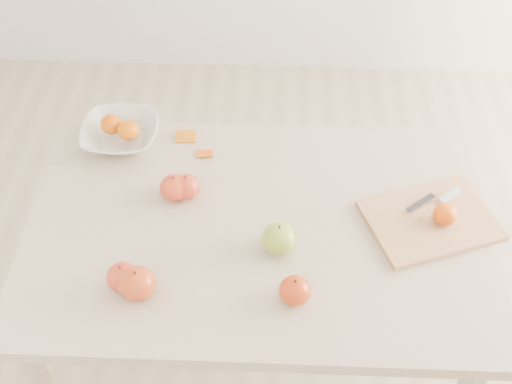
{
  "coord_description": "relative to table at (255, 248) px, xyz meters",
  "views": [
    {
      "loc": [
        0.05,
        -1.09,
        2.03
      ],
      "look_at": [
        0.0,
        0.05,
        0.82
      ],
      "focal_mm": 45.0,
      "sensor_mm": 36.0,
      "label": 1
    }
  ],
  "objects": [
    {
      "name": "apple_red_b",
      "position": [
        -0.22,
        0.09,
        0.13
      ],
      "size": [
        0.08,
        0.08,
        0.07
      ],
      "primitive_type": "ellipsoid",
      "color": "#9E0E07",
      "rests_on": "table"
    },
    {
      "name": "table",
      "position": [
        0.0,
        0.0,
        0.0
      ],
      "size": [
        1.2,
        0.8,
        0.75
      ],
      "color": "beige",
      "rests_on": "ground"
    },
    {
      "name": "paring_knife",
      "position": [
        0.5,
        0.09,
        0.12
      ],
      "size": [
        0.16,
        0.09,
        0.01
      ],
      "color": "silver",
      "rests_on": "cutting_board"
    },
    {
      "name": "bowl_tangerine_far",
      "position": [
        -0.38,
        0.29,
        0.15
      ],
      "size": [
        0.06,
        0.06,
        0.06
      ],
      "primitive_type": "ellipsoid",
      "color": "#D96207",
      "rests_on": "fruit_bowl"
    },
    {
      "name": "apple_red_c",
      "position": [
        -0.27,
        -0.23,
        0.14
      ],
      "size": [
        0.09,
        0.09,
        0.08
      ],
      "primitive_type": "ellipsoid",
      "color": "#A6110E",
      "rests_on": "table"
    },
    {
      "name": "fruit_bowl",
      "position": [
        -0.41,
        0.31,
        0.13
      ],
      "size": [
        0.23,
        0.23,
        0.06
      ],
      "primitive_type": "imported",
      "color": "silver",
      "rests_on": "table"
    },
    {
      "name": "apple_green",
      "position": [
        0.06,
        -0.08,
        0.14
      ],
      "size": [
        0.09,
        0.09,
        0.08
      ],
      "primitive_type": "ellipsoid",
      "color": "#6D9F2C",
      "rests_on": "table"
    },
    {
      "name": "orange_peel_a",
      "position": [
        -0.22,
        0.33,
        0.1
      ],
      "size": [
        0.06,
        0.05,
        0.01
      ],
      "primitive_type": "cube",
      "rotation": [
        0.21,
        0.0,
        0.08
      ],
      "color": "#C6680E",
      "rests_on": "table"
    },
    {
      "name": "cutting_board",
      "position": [
        0.46,
        0.02,
        0.11
      ],
      "size": [
        0.38,
        0.33,
        0.02
      ],
      "primitive_type": "cube",
      "rotation": [
        0.0,
        0.0,
        0.35
      ],
      "color": "tan",
      "rests_on": "table"
    },
    {
      "name": "board_tangerine",
      "position": [
        0.49,
        0.01,
        0.14
      ],
      "size": [
        0.06,
        0.06,
        0.05
      ],
      "primitive_type": "ellipsoid",
      "color": "#E05807",
      "rests_on": "cutting_board"
    },
    {
      "name": "ground",
      "position": [
        0.0,
        0.0,
        -0.65
      ],
      "size": [
        3.5,
        3.5,
        0.0
      ],
      "primitive_type": "plane",
      "color": "#C6B293",
      "rests_on": "ground"
    },
    {
      "name": "apple_red_e",
      "position": [
        0.1,
        -0.23,
        0.13
      ],
      "size": [
        0.08,
        0.08,
        0.07
      ],
      "primitive_type": "ellipsoid",
      "color": "#A00C0D",
      "rests_on": "table"
    },
    {
      "name": "apple_red_a",
      "position": [
        -0.19,
        0.1,
        0.13
      ],
      "size": [
        0.07,
        0.07,
        0.07
      ],
      "primitive_type": "ellipsoid",
      "color": "#A7111A",
      "rests_on": "table"
    },
    {
      "name": "bowl_tangerine_near",
      "position": [
        -0.43,
        0.32,
        0.15
      ],
      "size": [
        0.06,
        0.06,
        0.06
      ],
      "primitive_type": "ellipsoid",
      "color": "orange",
      "rests_on": "fruit_bowl"
    },
    {
      "name": "orange_peel_b",
      "position": [
        -0.16,
        0.26,
        0.1
      ],
      "size": [
        0.05,
        0.04,
        0.01
      ],
      "primitive_type": "cube",
      "rotation": [
        -0.14,
        0.0,
        0.07
      ],
      "color": "#DB5A0F",
      "rests_on": "table"
    },
    {
      "name": "apple_red_d",
      "position": [
        -0.31,
        -0.21,
        0.13
      ],
      "size": [
        0.08,
        0.08,
        0.07
      ],
      "primitive_type": "ellipsoid",
      "color": "#A51B18",
      "rests_on": "table"
    }
  ]
}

